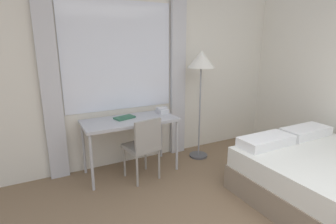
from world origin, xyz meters
TOP-DOWN VIEW (x-y plane):
  - wall_back_with_window at (-0.06, 2.78)m, footprint 5.46×0.13m
  - wall_right at (2.25, 1.38)m, footprint 0.05×3.76m
  - desk at (-0.51, 2.41)m, footprint 1.28×0.59m
  - desk_chair at (-0.44, 2.11)m, footprint 0.46×0.46m
  - standing_lamp at (0.63, 2.38)m, footprint 0.41×0.41m
  - telephone at (0.02, 2.48)m, footprint 0.16×0.18m
  - book at (-0.56, 2.48)m, footprint 0.30×0.22m

SIDE VIEW (x-z plane):
  - desk_chair at x=-0.44m, z-range 0.07..0.93m
  - desk at x=-0.51m, z-range 0.33..1.10m
  - book at x=-0.56m, z-range 0.78..0.80m
  - telephone at x=0.02m, z-range 0.77..0.87m
  - wall_right at x=2.25m, z-range 0.00..2.70m
  - wall_back_with_window at x=-0.06m, z-range 0.00..2.70m
  - standing_lamp at x=0.63m, z-range 0.62..2.30m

